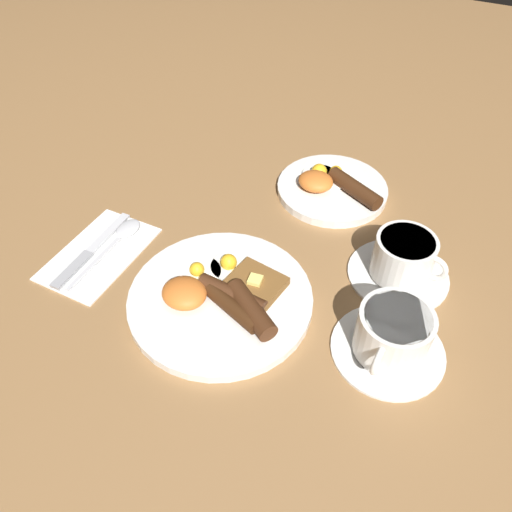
{
  "coord_description": "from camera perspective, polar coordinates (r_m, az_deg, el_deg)",
  "views": [
    {
      "loc": [
        0.26,
        -0.4,
        0.59
      ],
      "look_at": [
        0.02,
        0.09,
        0.03
      ],
      "focal_mm": 35.0,
      "sensor_mm": 36.0,
      "label": 1
    }
  ],
  "objects": [
    {
      "name": "teacup_far",
      "position": [
        0.8,
        16.4,
        -0.56
      ],
      "size": [
        0.16,
        0.16,
        0.08
      ],
      "color": "silver",
      "rests_on": "ground_plane"
    },
    {
      "name": "spoon",
      "position": [
        0.87,
        -15.13,
        2.32
      ],
      "size": [
        0.04,
        0.18,
        0.01
      ],
      "rotation": [
        0.0,
        0.0,
        1.57
      ],
      "color": "silver",
      "rests_on": "napkin"
    },
    {
      "name": "breakfast_plate_near",
      "position": [
        0.75,
        -3.94,
        -4.67
      ],
      "size": [
        0.28,
        0.28,
        0.05
      ],
      "color": "silver",
      "rests_on": "ground_plane"
    },
    {
      "name": "knife",
      "position": [
        0.86,
        -18.61,
        0.33
      ],
      "size": [
        0.02,
        0.19,
        0.01
      ],
      "rotation": [
        0.0,
        0.0,
        1.59
      ],
      "color": "silver",
      "rests_on": "napkin"
    },
    {
      "name": "napkin",
      "position": [
        0.86,
        -17.49,
        0.35
      ],
      "size": [
        0.12,
        0.19,
        0.01
      ],
      "primitive_type": "cube",
      "rotation": [
        0.0,
        0.0,
        -0.01
      ],
      "color": "white",
      "rests_on": "ground_plane"
    },
    {
      "name": "teacup_near",
      "position": [
        0.7,
        15.26,
        -8.85
      ],
      "size": [
        0.16,
        0.16,
        0.08
      ],
      "color": "silver",
      "rests_on": "ground_plane"
    },
    {
      "name": "breakfast_plate_far",
      "position": [
        0.95,
        8.66,
        7.87
      ],
      "size": [
        0.2,
        0.2,
        0.04
      ],
      "color": "silver",
      "rests_on": "ground_plane"
    },
    {
      "name": "ground_plane",
      "position": [
        0.76,
        -4.05,
        -5.27
      ],
      "size": [
        3.0,
        3.0,
        0.0
      ],
      "primitive_type": "plane",
      "color": "olive"
    }
  ]
}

